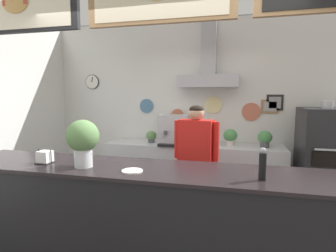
% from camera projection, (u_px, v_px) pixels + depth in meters
% --- Properties ---
extents(back_wall_assembly, '(5.32, 2.49, 3.00)m').
position_uv_depth(back_wall_assembly, '(195.00, 101.00, 4.63)').
color(back_wall_assembly, gray).
rests_on(back_wall_assembly, ground_plane).
extents(service_counter, '(4.00, 0.72, 1.06)m').
position_uv_depth(service_counter, '(155.00, 225.00, 2.47)').
color(service_counter, black).
rests_on(service_counter, ground_plane).
extents(back_prep_counter, '(2.90, 0.64, 0.90)m').
position_uv_depth(back_prep_counter, '(193.00, 171.00, 4.53)').
color(back_prep_counter, silver).
rests_on(back_prep_counter, ground_plane).
extents(pizza_oven, '(0.66, 0.76, 1.63)m').
position_uv_depth(pizza_oven, '(324.00, 162.00, 3.83)').
color(pizza_oven, '#232326').
rests_on(pizza_oven, ground_plane).
extents(shop_worker, '(0.58, 0.28, 1.58)m').
position_uv_depth(shop_worker, '(196.00, 163.00, 3.46)').
color(shop_worker, '#232328').
rests_on(shop_worker, ground_plane).
extents(espresso_machine, '(0.47, 0.56, 0.48)m').
position_uv_depth(espresso_machine, '(175.00, 129.00, 4.50)').
color(espresso_machine, '#B7BABF').
rests_on(espresso_machine, back_prep_counter).
extents(potted_thyme, '(0.19, 0.19, 0.24)m').
position_uv_depth(potted_thyme, '(192.00, 135.00, 4.51)').
color(potted_thyme, '#4C4C51').
rests_on(potted_thyme, back_prep_counter).
extents(potted_rosemary, '(0.22, 0.22, 0.26)m').
position_uv_depth(potted_rosemary, '(265.00, 138.00, 4.18)').
color(potted_rosemary, '#4C4C51').
rests_on(potted_rosemary, back_prep_counter).
extents(potted_sage, '(0.22, 0.22, 0.27)m').
position_uv_depth(potted_sage, '(230.00, 136.00, 4.31)').
color(potted_sage, beige).
rests_on(potted_sage, back_prep_counter).
extents(potted_oregano, '(0.18, 0.18, 0.20)m').
position_uv_depth(potted_oregano, '(151.00, 136.00, 4.61)').
color(potted_oregano, '#4C4C51').
rests_on(potted_oregano, back_prep_counter).
extents(basil_vase, '(0.29, 0.29, 0.43)m').
position_uv_depth(basil_vase, '(83.00, 140.00, 2.44)').
color(basil_vase, silver).
rests_on(basil_vase, service_counter).
extents(condiment_plate, '(0.18, 0.18, 0.01)m').
position_uv_depth(condiment_plate, '(132.00, 171.00, 2.32)').
color(condiment_plate, white).
rests_on(condiment_plate, service_counter).
extents(napkin_holder, '(0.14, 0.14, 0.13)m').
position_uv_depth(napkin_holder, '(45.00, 157.00, 2.60)').
color(napkin_holder, '#262628').
rests_on(napkin_holder, service_counter).
extents(pepper_grinder, '(0.06, 0.06, 0.25)m').
position_uv_depth(pepper_grinder, '(263.00, 164.00, 2.07)').
color(pepper_grinder, black).
rests_on(pepper_grinder, service_counter).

